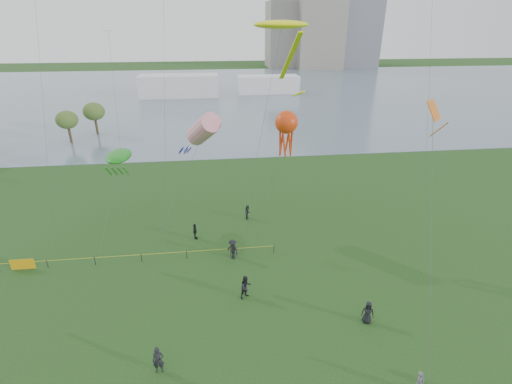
{
  "coord_description": "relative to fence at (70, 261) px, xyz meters",
  "views": [
    {
      "loc": [
        -2.94,
        -15.02,
        19.61
      ],
      "look_at": [
        0.0,
        10.0,
        8.0
      ],
      "focal_mm": 26.0,
      "sensor_mm": 36.0,
      "label": 1
    }
  ],
  "objects": [
    {
      "name": "ground_plane",
      "position": [
        16.02,
        -13.58,
        -0.55
      ],
      "size": [
        400.0,
        400.0,
        0.0
      ],
      "primitive_type": "plane",
      "color": "#143410"
    },
    {
      "name": "lake",
      "position": [
        16.02,
        86.42,
        -0.53
      ],
      "size": [
        400.0,
        120.0,
        0.08
      ],
      "primitive_type": "cube",
      "color": "slate",
      "rests_on": "ground_plane"
    },
    {
      "name": "building_mid",
      "position": [
        62.02,
        148.42,
        18.45
      ],
      "size": [
        20.0,
        20.0,
        38.0
      ],
      "primitive_type": "cube",
      "color": "gray",
      "rests_on": "ground_plane"
    },
    {
      "name": "building_low",
      "position": [
        48.02,
        154.42,
        13.45
      ],
      "size": [
        16.0,
        18.0,
        28.0
      ],
      "primitive_type": "cube",
      "color": "gray",
      "rests_on": "ground_plane"
    },
    {
      "name": "pavilion_left",
      "position": [
        4.02,
        81.42,
        2.45
      ],
      "size": [
        22.0,
        8.0,
        6.0
      ],
      "primitive_type": "cube",
      "color": "silver",
      "rests_on": "ground_plane"
    },
    {
      "name": "pavilion_right",
      "position": [
        30.02,
        84.42,
        1.95
      ],
      "size": [
        18.0,
        7.0,
        5.0
      ],
      "primitive_type": "cube",
      "color": "white",
      "rests_on": "ground_plane"
    },
    {
      "name": "trees",
      "position": [
        -19.93,
        35.69,
        4.19
      ],
      "size": [
        23.51,
        16.05,
        7.05
      ],
      "color": "#392C1A",
      "rests_on": "ground_plane"
    },
    {
      "name": "fence",
      "position": [
        0.0,
        0.0,
        0.0
      ],
      "size": [
        24.07,
        0.07,
        1.05
      ],
      "color": "black",
      "rests_on": "ground_plane"
    },
    {
      "name": "kite_flyer",
      "position": [
        24.09,
        -15.13,
        0.26
      ],
      "size": [
        0.69,
        0.56,
        1.62
      ],
      "primitive_type": "imported",
      "rotation": [
        0.0,
        0.0,
        0.33
      ],
      "color": "#56575E",
      "rests_on": "ground_plane"
    },
    {
      "name": "spectator_a",
      "position": [
        14.98,
        -5.78,
        0.41
      ],
      "size": [
        1.19,
        1.13,
        1.94
      ],
      "primitive_type": "imported",
      "rotation": [
        0.0,
        0.0,
        0.57
      ],
      "color": "black",
      "rests_on": "ground_plane"
    },
    {
      "name": "spectator_b",
      "position": [
        14.27,
        -0.43,
        0.42
      ],
      "size": [
        1.36,
        1.43,
        1.95
      ],
      "primitive_type": "imported",
      "rotation": [
        0.0,
        0.0,
        -0.88
      ],
      "color": "black",
      "rests_on": "ground_plane"
    },
    {
      "name": "spectator_c",
      "position": [
        10.79,
        3.35,
        0.27
      ],
      "size": [
        0.46,
        0.99,
        1.66
      ],
      "primitive_type": "imported",
      "rotation": [
        0.0,
        0.0,
        1.63
      ],
      "color": "black",
      "rests_on": "ground_plane"
    },
    {
      "name": "spectator_d",
      "position": [
        23.32,
        -9.42,
        0.33
      ],
      "size": [
        1.0,
        0.83,
        1.77
      ],
      "primitive_type": "imported",
      "rotation": [
        0.0,
        0.0,
        -0.36
      ],
      "color": "black",
      "rests_on": "ground_plane"
    },
    {
      "name": "spectator_f",
      "position": [
        9.08,
        -11.91,
        0.39
      ],
      "size": [
        0.72,
        0.5,
        1.89
      ],
      "primitive_type": "imported",
      "rotation": [
        0.0,
        0.0,
        0.07
      ],
      "color": "black",
      "rests_on": "ground_plane"
    },
    {
      "name": "spectator_g",
      "position": [
        16.37,
        6.94,
        0.23
      ],
      "size": [
        0.71,
        0.85,
        1.58
      ],
      "primitive_type": "imported",
      "rotation": [
        0.0,
        0.0,
        1.41
      ],
      "color": "black",
      "rests_on": "ground_plane"
    },
    {
      "name": "kite_stingray",
      "position": [
        19.36,
        6.0,
        18.74
      ],
      "size": [
        7.32,
        10.0,
        19.76
      ],
      "rotation": [
        0.0,
        0.0,
        -0.19
      ],
      "color": "#3F3F42"
    },
    {
      "name": "kite_windsock",
      "position": [
        12.12,
        6.01,
        9.77
      ],
      "size": [
        7.14,
        6.25,
        12.31
      ],
      "rotation": [
        0.0,
        0.0,
        0.3
      ],
      "color": "#3F3F42"
    },
    {
      "name": "kite_creature",
      "position": [
        3.45,
        8.21,
        6.7
      ],
      "size": [
        2.66,
        8.93,
        7.72
      ],
      "rotation": [
        0.0,
        0.0,
        0.19
      ],
      "color": "#3F3F42"
    },
    {
      "name": "kite_octopus",
      "position": [
        19.25,
        1.82,
        11.2
      ],
      "size": [
        4.13,
        3.21,
        12.84
      ],
      "rotation": [
        0.0,
        0.0,
        0.4
      ],
      "color": "#3F3F42"
    },
    {
      "name": "kite_delta",
      "position": [
        26.68,
        -7.49,
        13.27
      ],
      "size": [
        3.59,
        10.41,
        15.19
      ],
      "rotation": [
        0.0,
        0.0,
        0.13
      ],
      "color": "#3F3F42"
    }
  ]
}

